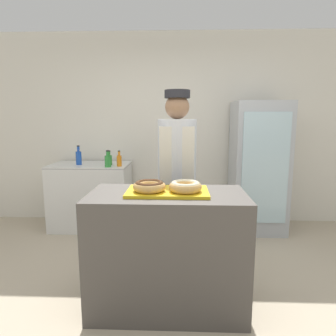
% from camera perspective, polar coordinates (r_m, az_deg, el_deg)
% --- Properties ---
extents(ground_plane, '(14.00, 14.00, 0.00)m').
position_cam_1_polar(ground_plane, '(2.71, -0.09, -24.54)').
color(ground_plane, '#B7A88E').
extents(wall_back, '(8.00, 0.06, 2.70)m').
position_cam_1_polar(wall_back, '(4.38, 1.03, 7.36)').
color(wall_back, silver).
rests_on(wall_back, ground_plane).
extents(display_counter, '(1.22, 0.63, 0.94)m').
position_cam_1_polar(display_counter, '(2.48, -0.09, -15.45)').
color(display_counter, '#4C4742').
rests_on(display_counter, ground_plane).
extents(serving_tray, '(0.62, 0.37, 0.02)m').
position_cam_1_polar(serving_tray, '(2.31, -0.10, -4.52)').
color(serving_tray, yellow).
rests_on(serving_tray, display_counter).
extents(donut_chocolate_glaze, '(0.25, 0.25, 0.08)m').
position_cam_1_polar(donut_chocolate_glaze, '(2.28, -3.58, -3.38)').
color(donut_chocolate_glaze, tan).
rests_on(donut_chocolate_glaze, serving_tray).
extents(donut_light_glaze, '(0.25, 0.25, 0.08)m').
position_cam_1_polar(donut_light_glaze, '(2.27, 3.33, -3.44)').
color(donut_light_glaze, tan).
rests_on(donut_light_glaze, serving_tray).
extents(brownie_back_left, '(0.08, 0.08, 0.03)m').
position_cam_1_polar(brownie_back_left, '(2.44, -2.51, -3.11)').
color(brownie_back_left, '#382111').
rests_on(brownie_back_left, serving_tray).
extents(brownie_back_right, '(0.08, 0.08, 0.03)m').
position_cam_1_polar(brownie_back_right, '(2.43, 2.57, -3.15)').
color(brownie_back_right, '#382111').
rests_on(brownie_back_right, serving_tray).
extents(baker_person, '(0.38, 0.38, 1.78)m').
position_cam_1_polar(baker_person, '(2.97, 1.70, -1.61)').
color(baker_person, '#4C4C51').
rests_on(baker_person, ground_plane).
extents(beverage_fridge, '(0.69, 0.66, 1.73)m').
position_cam_1_polar(beverage_fridge, '(4.17, 16.79, 0.13)').
color(beverage_fridge, '#ADB2B7').
rests_on(beverage_fridge, ground_plane).
extents(chest_freezer, '(1.05, 0.63, 0.89)m').
position_cam_1_polar(chest_freezer, '(4.31, -14.41, -5.09)').
color(chest_freezer, silver).
rests_on(chest_freezer, ground_plane).
extents(bottle_blue, '(0.07, 0.07, 0.26)m').
position_cam_1_polar(bottle_blue, '(4.18, -16.65, 1.96)').
color(bottle_blue, '#1E4CB2').
rests_on(bottle_blue, chest_freezer).
extents(bottle_green, '(0.07, 0.07, 0.19)m').
position_cam_1_polar(bottle_green, '(4.06, -11.13, 1.61)').
color(bottle_green, '#2D8C38').
rests_on(bottle_green, chest_freezer).
extents(bottle_green_b, '(0.08, 0.08, 0.22)m').
position_cam_1_polar(bottle_green_b, '(3.90, -11.40, 1.39)').
color(bottle_green_b, '#2D8C38').
rests_on(bottle_green_b, chest_freezer).
extents(bottle_orange, '(0.06, 0.06, 0.20)m').
position_cam_1_polar(bottle_orange, '(3.94, -9.28, 1.48)').
color(bottle_orange, orange).
rests_on(bottle_orange, chest_freezer).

